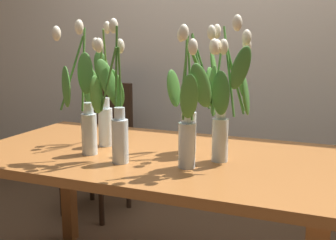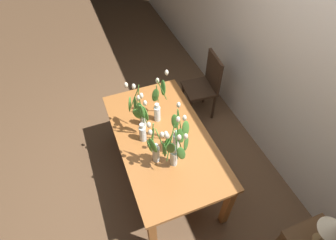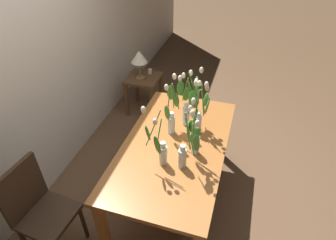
{
  "view_description": "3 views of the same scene",
  "coord_description": "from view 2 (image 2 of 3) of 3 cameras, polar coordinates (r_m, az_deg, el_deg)",
  "views": [
    {
      "loc": [
        0.77,
        -1.67,
        1.24
      ],
      "look_at": [
        0.07,
        0.04,
        0.88
      ],
      "focal_mm": 45.21,
      "sensor_mm": 36.0,
      "label": 1
    },
    {
      "loc": [
        1.57,
        -0.56,
        2.87
      ],
      "look_at": [
        0.02,
        0.04,
        1.0
      ],
      "focal_mm": 28.64,
      "sensor_mm": 36.0,
      "label": 2
    },
    {
      "loc": [
        -1.83,
        -0.5,
        2.48
      ],
      "look_at": [
        0.01,
        0.06,
        1.0
      ],
      "focal_mm": 30.7,
      "sensor_mm": 36.0,
      "label": 3
    }
  ],
  "objects": [
    {
      "name": "ground_plane",
      "position": [
        3.32,
        -0.84,
        -11.6
      ],
      "size": [
        18.0,
        18.0,
        0.0
      ],
      "primitive_type": "plane",
      "color": "brown"
    },
    {
      "name": "tulip_vase_0",
      "position": [
        2.31,
        1.37,
        -6.83
      ],
      "size": [
        0.18,
        0.24,
        0.59
      ],
      "color": "silver",
      "rests_on": "dining_table"
    },
    {
      "name": "tulip_vase_2",
      "position": [
        2.56,
        -5.52,
        -0.78
      ],
      "size": [
        0.16,
        0.16,
        0.58
      ],
      "color": "silver",
      "rests_on": "dining_table"
    },
    {
      "name": "table_lamp",
      "position": [
        2.48,
        32.2,
        -18.74
      ],
      "size": [
        0.22,
        0.22,
        0.4
      ],
      "color": "olive",
      "rests_on": "side_table"
    },
    {
      "name": "tulip_vase_5",
      "position": [
        2.75,
        -2.11,
        3.12
      ],
      "size": [
        0.16,
        0.18,
        0.59
      ],
      "color": "silver",
      "rests_on": "dining_table"
    },
    {
      "name": "tulip_vase_3",
      "position": [
        2.68,
        -6.06,
        1.59
      ],
      "size": [
        0.16,
        0.18,
        0.58
      ],
      "color": "silver",
      "rests_on": "dining_table"
    },
    {
      "name": "dining_chair",
      "position": [
        3.65,
        7.91,
        7.71
      ],
      "size": [
        0.43,
        0.43,
        0.93
      ],
      "color": "#382619",
      "rests_on": "ground"
    },
    {
      "name": "tulip_vase_1",
      "position": [
        2.46,
        2.11,
        -3.06
      ],
      "size": [
        0.26,
        0.13,
        0.56
      ],
      "color": "silver",
      "rests_on": "dining_table"
    },
    {
      "name": "tulip_vase_4",
      "position": [
        2.35,
        -2.28,
        -6.01
      ],
      "size": [
        0.17,
        0.23,
        0.55
      ],
      "color": "silver",
      "rests_on": "dining_table"
    },
    {
      "name": "room_wall_rear",
      "position": [
        2.92,
        25.45,
        11.95
      ],
      "size": [
        9.0,
        0.1,
        2.7
      ],
      "primitive_type": "cube",
      "color": "silver",
      "rests_on": "ground"
    },
    {
      "name": "dining_table",
      "position": [
        2.78,
        -0.99,
        -4.84
      ],
      "size": [
        1.6,
        0.9,
        0.74
      ],
      "color": "#A3602D",
      "rests_on": "ground"
    }
  ]
}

